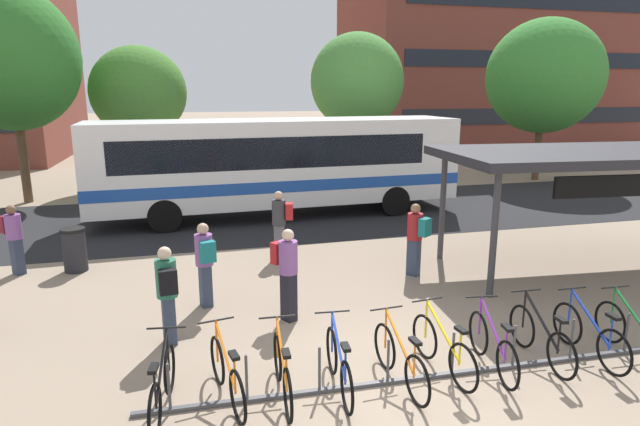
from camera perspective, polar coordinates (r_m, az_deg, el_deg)
ground at (r=7.96m, az=8.00°, el=-18.22°), size 200.00×200.00×0.00m
bus_lane_asphalt at (r=17.82m, az=-5.26°, el=-0.27°), size 80.00×7.20×0.01m
city_bus at (r=17.55m, az=-4.35°, el=5.43°), size 12.13×3.13×3.20m
bike_rack at (r=8.14m, az=10.81°, el=-16.81°), size 8.04×0.27×0.70m
parked_bicycle_black_0 at (r=7.45m, az=-16.72°, el=-17.63°), size 0.52×1.71×0.99m
parked_bicycle_orange_1 at (r=7.51m, az=-10.07°, el=-16.97°), size 0.53×1.70×0.99m
parked_bicycle_orange_2 at (r=7.49m, az=-4.10°, el=-16.86°), size 0.52×1.72×0.99m
parked_bicycle_blue_3 at (r=7.63m, az=2.06°, el=-16.24°), size 0.52×1.72×0.99m
parked_bicycle_orange_4 at (r=7.84m, az=8.68°, el=-15.54°), size 0.52×1.72×0.99m
parked_bicycle_yellow_5 at (r=8.25m, az=13.19°, el=-14.20°), size 0.52×1.72×0.99m
parked_bicycle_purple_6 at (r=8.53m, az=18.19°, el=-13.57°), size 0.52×1.71×0.99m
parked_bicycle_black_7 at (r=9.03m, az=22.83°, el=-12.42°), size 0.52×1.72×0.99m
parked_bicycle_blue_8 at (r=9.45m, az=27.20°, el=-11.72°), size 0.52×1.72×0.99m
parked_bicycle_green_9 at (r=9.84m, az=30.90°, el=-11.17°), size 0.52×1.72×0.99m
transit_shelter at (r=13.54m, az=27.97°, el=5.33°), size 7.26×3.92×2.81m
commuter_black_pack_0 at (r=9.00m, az=-16.24°, el=-7.97°), size 0.39×0.56×1.68m
commuter_maroon_pack_2 at (r=13.82m, az=-30.29°, el=-2.02°), size 0.57×0.60×1.63m
commuter_red_pack_3 at (r=9.56m, az=-3.59°, el=-5.95°), size 0.52×0.61×1.73m
commuter_teal_pack_4 at (r=12.00m, az=10.37°, el=-2.34°), size 0.54×0.60×1.67m
commuter_red_pack_5 at (r=13.07m, az=-4.32°, el=-0.76°), size 0.57×0.41×1.72m
commuter_teal_pack_6 at (r=10.35m, az=-12.38°, el=-4.95°), size 0.43×0.58×1.67m
trash_bin at (r=13.51m, az=-25.08°, el=-3.61°), size 0.55×0.55×1.03m
street_tree_0 at (r=24.50m, az=4.04°, el=14.01°), size 4.20×4.20×6.67m
street_tree_1 at (r=22.41m, az=-30.55°, el=14.22°), size 4.72×4.72×7.79m
street_tree_2 at (r=24.05m, az=-19.08°, el=12.26°), size 3.98×3.98×5.96m
street_tree_3 at (r=26.63m, az=23.16°, el=13.46°), size 5.16×5.16×7.30m
building_right_wing at (r=46.24m, az=18.33°, el=19.50°), size 22.46×11.48×19.46m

